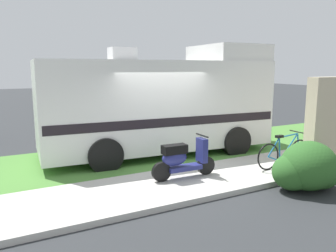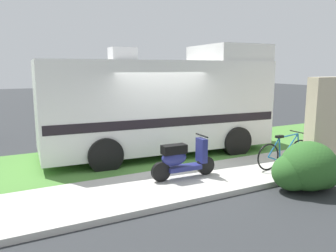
{
  "view_description": "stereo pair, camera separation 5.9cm",
  "coord_description": "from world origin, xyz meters",
  "views": [
    {
      "loc": [
        -3.96,
        -7.31,
        2.6
      ],
      "look_at": [
        0.12,
        0.3,
        1.1
      ],
      "focal_mm": 35.65,
      "sensor_mm": 36.0,
      "label": 1
    },
    {
      "loc": [
        -3.91,
        -7.34,
        2.6
      ],
      "look_at": [
        0.12,
        0.3,
        1.1
      ],
      "focal_mm": 35.65,
      "sensor_mm": 36.0,
      "label": 2
    }
  ],
  "objects": [
    {
      "name": "bottle_green",
      "position": [
        3.43,
        -1.58,
        0.24
      ],
      "size": [
        0.07,
        0.07,
        0.29
      ],
      "color": "brown",
      "rests_on": "ground"
    },
    {
      "name": "ground_plane",
      "position": [
        0.0,
        0.0,
        0.0
      ],
      "size": [
        80.0,
        80.0,
        0.0
      ],
      "primitive_type": "plane",
      "color": "#2D3033"
    },
    {
      "name": "sidewalk",
      "position": [
        0.0,
        -1.2,
        0.06
      ],
      "size": [
        24.0,
        2.0,
        0.12
      ],
      "color": "beige",
      "rests_on": "ground"
    },
    {
      "name": "scooter",
      "position": [
        -0.23,
        -1.02,
        0.58
      ],
      "size": [
        1.6,
        0.5,
        0.97
      ],
      "color": "black",
      "rests_on": "ground"
    },
    {
      "name": "motorhome_rv",
      "position": [
        0.52,
        1.58,
        1.57
      ],
      "size": [
        6.9,
        2.95,
        3.31
      ],
      "color": "silver",
      "rests_on": "ground"
    },
    {
      "name": "grass_strip",
      "position": [
        0.0,
        1.5,
        0.04
      ],
      "size": [
        24.0,
        3.4,
        0.08
      ],
      "color": "#4C8438",
      "rests_on": "ground"
    },
    {
      "name": "bottle_spare",
      "position": [
        2.31,
        -1.73,
        0.22
      ],
      "size": [
        0.07,
        0.07,
        0.24
      ],
      "color": "#19722D",
      "rests_on": "ground"
    },
    {
      "name": "bicycle",
      "position": [
        2.46,
        -1.51,
        0.5
      ],
      "size": [
        1.71,
        0.52,
        0.89
      ],
      "color": "black",
      "rests_on": "ground"
    },
    {
      "name": "bush_by_porch",
      "position": [
        1.88,
        -2.69,
        0.5
      ],
      "size": [
        1.49,
        1.12,
        1.05
      ],
      "color": "#2D6026",
      "rests_on": "ground"
    }
  ]
}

